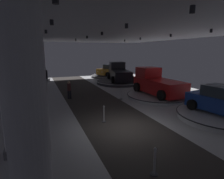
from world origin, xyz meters
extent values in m
cube|color=#B2B2B7|center=(0.00, 0.00, -0.03)|extent=(24.00, 44.00, 0.05)
cube|color=#383330|center=(0.00, 0.00, 0.00)|extent=(4.40, 44.00, 0.01)
cube|color=silver|center=(0.00, 0.00, 5.55)|extent=(24.00, 44.00, 0.10)
cylinder|color=black|center=(-3.52, 0.01, 5.32)|extent=(0.16, 0.16, 0.22)
cylinder|color=black|center=(-3.55, 4.27, 5.32)|extent=(0.16, 0.16, 0.22)
cylinder|color=black|center=(-3.65, 8.10, 5.32)|extent=(0.16, 0.16, 0.22)
cylinder|color=black|center=(-3.80, 11.96, 5.32)|extent=(0.16, 0.16, 0.22)
cylinder|color=black|center=(0.06, -4.14, 5.32)|extent=(0.16, 0.16, 0.22)
cylinder|color=black|center=(-0.08, -0.09, 5.32)|extent=(0.16, 0.16, 0.22)
cylinder|color=black|center=(0.13, 4.20, 5.32)|extent=(0.16, 0.16, 0.22)
cylinder|color=black|center=(0.06, 8.05, 5.32)|extent=(0.16, 0.16, 0.22)
cylinder|color=black|center=(-0.10, 12.37, 5.32)|extent=(0.16, 0.16, 0.22)
cylinder|color=black|center=(5.60, 0.02, 5.32)|extent=(0.16, 0.16, 0.22)
cylinder|color=black|center=(5.65, 3.78, 5.32)|extent=(0.16, 0.16, 0.22)
cylinder|color=black|center=(5.51, 8.23, 5.32)|extent=(0.16, 0.16, 0.22)
cylinder|color=black|center=(5.58, 11.96, 5.32)|extent=(0.16, 0.16, 0.22)
cylinder|color=#ADADB2|center=(-4.62, -2.81, 2.75)|extent=(1.24, 1.24, 5.50)
cube|color=slate|center=(-5.06, -0.72, 0.17)|extent=(1.27, 0.64, 0.35)
cube|color=white|center=(-5.06, -0.72, 2.26)|extent=(1.10, 0.56, 3.83)
cube|color=red|center=(-5.06, -0.72, 3.49)|extent=(1.12, 0.59, 0.36)
cylinder|color=#B7B7BC|center=(-5.49, 18.75, 0.15)|extent=(5.56, 5.56, 0.30)
cylinder|color=black|center=(-5.49, 18.75, 0.27)|extent=(5.68, 5.68, 0.05)
cube|color=black|center=(-5.49, 18.75, 1.05)|extent=(4.95, 5.45, 1.20)
cube|color=black|center=(-6.56, 20.08, 2.10)|extent=(2.55, 2.51, 1.00)
cube|color=#28333D|center=(-6.24, 19.68, 2.10)|extent=(1.42, 1.15, 0.75)
cylinder|color=black|center=(-7.57, 19.47, 0.72)|extent=(0.74, 0.83, 0.84)
cylinder|color=black|center=(-5.73, 20.94, 0.72)|extent=(0.74, 0.83, 0.84)
cylinder|color=black|center=(-5.25, 16.57, 0.72)|extent=(0.74, 0.83, 0.84)
cylinder|color=black|center=(-3.42, 18.04, 0.72)|extent=(0.74, 0.83, 0.84)
cylinder|color=#B7B7BC|center=(6.18, -0.88, 0.18)|extent=(5.27, 5.27, 0.35)
cylinder|color=black|center=(6.18, -0.88, 0.32)|extent=(5.37, 5.37, 0.05)
cube|color=navy|center=(6.18, -0.88, 0.96)|extent=(2.40, 4.42, 0.90)
cube|color=#2D3842|center=(6.16, -0.73, 1.71)|extent=(1.82, 2.11, 0.70)
cylinder|color=black|center=(6.96, 0.68, 0.69)|extent=(0.32, 0.70, 0.68)
cylinder|color=black|center=(4.98, 0.39, 0.69)|extent=(0.32, 0.70, 0.68)
cylinder|color=#333338|center=(6.61, 19.61, 0.14)|extent=(5.79, 5.79, 0.27)
cylinder|color=white|center=(6.61, 19.61, 0.24)|extent=(5.90, 5.90, 0.05)
cube|color=#B77519|center=(6.61, 19.61, 0.88)|extent=(4.57, 3.31, 0.90)
cube|color=#2D3842|center=(6.74, 19.67, 1.63)|extent=(2.36, 2.18, 0.70)
cylinder|color=black|center=(5.69, 18.13, 0.61)|extent=(0.71, 0.47, 0.68)
cylinder|color=black|center=(4.90, 19.96, 0.61)|extent=(0.71, 0.47, 0.68)
cylinder|color=black|center=(8.31, 19.25, 0.61)|extent=(0.71, 0.47, 0.68)
cylinder|color=black|center=(7.52, 21.09, 0.61)|extent=(0.71, 0.47, 0.68)
sphere|color=white|center=(4.91, 18.34, 0.99)|extent=(0.18, 0.18, 0.18)
sphere|color=white|center=(4.52, 19.25, 0.99)|extent=(0.18, 0.18, 0.18)
cylinder|color=silver|center=(-7.24, 12.07, 0.15)|extent=(5.03, 5.03, 0.30)
cylinder|color=black|center=(-7.24, 12.07, 0.27)|extent=(5.13, 5.13, 0.05)
cube|color=silver|center=(-7.24, 12.07, 0.91)|extent=(4.43, 3.97, 0.90)
cube|color=#2D3842|center=(-7.36, 11.98, 1.66)|extent=(2.46, 2.39, 0.70)
cylinder|color=black|center=(-6.70, 13.72, 0.64)|extent=(0.67, 0.59, 0.68)
cylinder|color=black|center=(-5.50, 12.13, 0.64)|extent=(0.67, 0.59, 0.68)
sphere|color=white|center=(-5.90, 13.70, 1.02)|extent=(0.18, 0.18, 0.18)
sphere|color=white|center=(-5.30, 12.91, 1.02)|extent=(0.18, 0.18, 0.18)
cylinder|color=#333338|center=(5.52, 13.19, 0.18)|extent=(5.87, 5.87, 0.36)
cylinder|color=white|center=(5.52, 13.19, 0.33)|extent=(5.99, 5.99, 0.05)
cube|color=black|center=(5.52, 13.19, 1.11)|extent=(3.20, 5.63, 1.20)
cube|color=black|center=(5.88, 14.85, 2.16)|extent=(2.22, 2.07, 1.00)
cube|color=#28333D|center=(5.77, 14.35, 2.16)|extent=(1.72, 0.46, 0.75)
cylinder|color=black|center=(4.77, 15.26, 0.78)|extent=(0.46, 0.88, 0.84)
cylinder|color=black|center=(7.07, 14.75, 0.78)|extent=(0.46, 0.88, 0.84)
cylinder|color=black|center=(3.96, 11.64, 0.78)|extent=(0.46, 0.88, 0.84)
cylinder|color=black|center=(6.26, 11.13, 0.78)|extent=(0.46, 0.88, 0.84)
cylinder|color=#B7B7BC|center=(5.82, 5.20, 0.14)|extent=(5.57, 5.56, 0.28)
cylinder|color=black|center=(5.82, 5.20, 0.25)|extent=(5.68, 5.68, 0.05)
cube|color=red|center=(5.82, 5.20, 1.03)|extent=(2.31, 5.38, 1.20)
cube|color=red|center=(5.75, 6.90, 2.08)|extent=(1.97, 1.77, 1.00)
cube|color=#28333D|center=(5.77, 6.39, 2.08)|extent=(1.75, 0.15, 0.75)
cylinder|color=black|center=(4.57, 7.01, 0.70)|extent=(0.31, 0.85, 0.84)
cylinder|color=black|center=(6.92, 7.10, 0.70)|extent=(0.31, 0.85, 0.84)
cylinder|color=black|center=(4.72, 3.30, 0.70)|extent=(0.31, 0.85, 0.84)
cylinder|color=black|center=(7.07, 3.40, 0.70)|extent=(0.31, 0.85, 0.84)
cylinder|color=black|center=(-1.87, 7.60, 0.40)|extent=(0.14, 0.14, 0.80)
cylinder|color=black|center=(-1.70, 7.55, 0.40)|extent=(0.14, 0.14, 0.80)
cylinder|color=#472323|center=(-1.79, 7.57, 1.06)|extent=(0.32, 0.32, 0.62)
sphere|color=beige|center=(-1.79, 7.57, 1.48)|extent=(0.22, 0.22, 0.22)
cylinder|color=#333338|center=(2.35, 5.80, 0.02)|extent=(0.28, 0.28, 0.04)
cylinder|color=#B2B2B7|center=(2.35, 5.80, 0.48)|extent=(0.07, 0.07, 0.96)
sphere|color=#B2B2B7|center=(2.35, 5.80, 0.96)|extent=(0.10, 0.10, 0.10)
cylinder|color=#333338|center=(-0.77, 1.34, 0.02)|extent=(0.28, 0.28, 0.04)
cylinder|color=#B2B2B7|center=(-0.77, 1.34, 0.48)|extent=(0.07, 0.07, 0.96)
sphere|color=#B2B2B7|center=(-0.77, 1.34, 0.96)|extent=(0.10, 0.10, 0.10)
cylinder|color=#333338|center=(-0.79, -3.88, 0.02)|extent=(0.28, 0.28, 0.04)
cylinder|color=#B2B2B7|center=(-0.79, -3.88, 0.48)|extent=(0.07, 0.07, 0.96)
sphere|color=#B2B2B7|center=(-0.79, -3.88, 0.96)|extent=(0.10, 0.10, 0.10)
camera|label=1|loc=(-4.22, -8.63, 4.16)|focal=30.09mm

